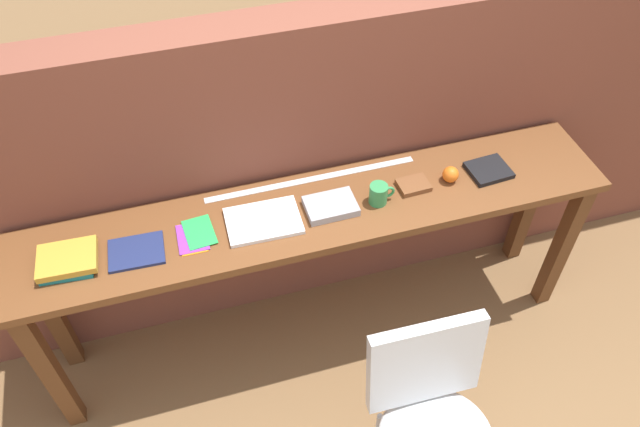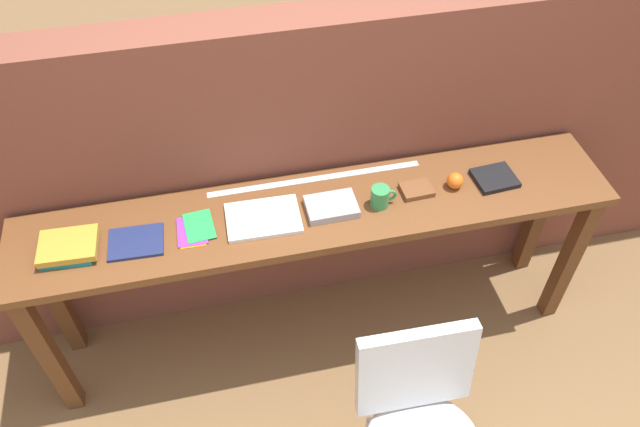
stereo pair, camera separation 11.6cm
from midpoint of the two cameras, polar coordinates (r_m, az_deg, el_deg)
The scene contains 14 objects.
ground_plane at distance 3.11m, azimuth 2.14°, elevation -14.82°, with size 40.00×40.00×0.00m, color brown.
brick_wall_back at distance 2.86m, azimuth -0.53°, elevation 3.92°, with size 6.00×0.20×1.56m, color brown.
sideboard at distance 2.66m, azimuth 1.02°, elevation -1.61°, with size 2.50×0.44×0.88m.
chair_white_moulded at distance 2.47m, azimuth 10.56°, elevation -18.13°, with size 0.45×0.46×0.89m.
book_stack_leftmost at distance 2.55m, azimuth -20.84°, elevation -2.95°, with size 0.23×0.18×0.05m.
magazine_cycling at distance 2.51m, azimuth -15.21°, elevation -2.58°, with size 0.21×0.16×0.01m, color navy.
pamphlet_pile_colourful at distance 2.51m, azimuth -10.10°, elevation -1.47°, with size 0.15×0.19×0.01m.
book_open_centre at distance 2.51m, azimuth -3.90°, elevation -0.46°, with size 0.30×0.21×0.02m, color white.
book_grey_hardcover at distance 2.54m, azimuth 2.37°, elevation 0.60°, with size 0.21×0.15×0.03m, color #9E9EA3.
mug at distance 2.56m, azimuth 6.86°, elevation 1.49°, with size 0.11×0.08×0.09m.
leather_journal_brown at distance 2.66m, azimuth 10.07°, elevation 2.13°, with size 0.13×0.10×0.02m, color brown.
sports_ball_small at distance 2.70m, azimuth 13.45°, elevation 2.91°, with size 0.07×0.07×0.07m, color orange.
book_repair_rightmost at distance 2.79m, azimuth 16.84°, elevation 3.08°, with size 0.17×0.15×0.02m, color black.
ruler_metal_back_edge at distance 2.68m, azimuth 0.79°, elevation 3.15°, with size 0.93×0.03×0.00m, color silver.
Camera 2 is at (-0.37, -1.43, 2.73)m, focal length 35.00 mm.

